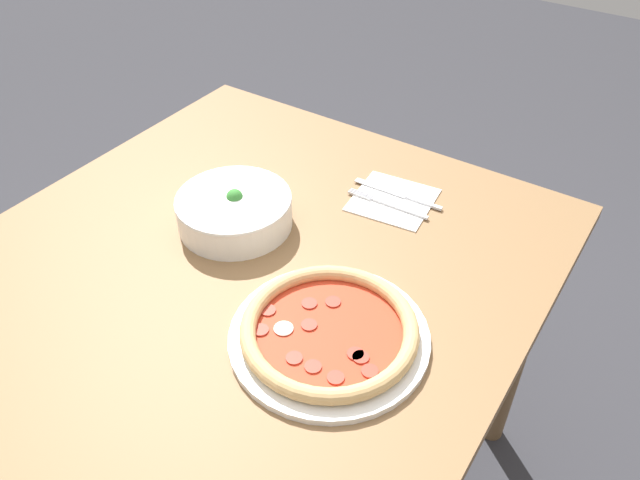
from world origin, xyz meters
TOP-DOWN VIEW (x-y plane):
  - dining_table at (0.00, 0.00)m, footprint 1.14×1.00m
  - pizza at (-0.03, -0.23)m, footprint 0.32×0.32m
  - bowl at (0.11, 0.09)m, footprint 0.22×0.22m
  - napkin at (0.35, -0.13)m, footprint 0.17×0.17m
  - fork at (0.33, -0.13)m, footprint 0.02×0.18m
  - knife at (0.37, -0.14)m, footprint 0.02×0.20m

SIDE VIEW (x-z plane):
  - dining_table at x=0.00m, z-range 0.28..1.04m
  - napkin at x=0.35m, z-range 0.77..0.77m
  - knife at x=0.37m, z-range 0.77..0.78m
  - fork at x=0.33m, z-range 0.77..0.78m
  - pizza at x=-0.03m, z-range 0.77..0.80m
  - bowl at x=0.11m, z-range 0.76..0.84m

